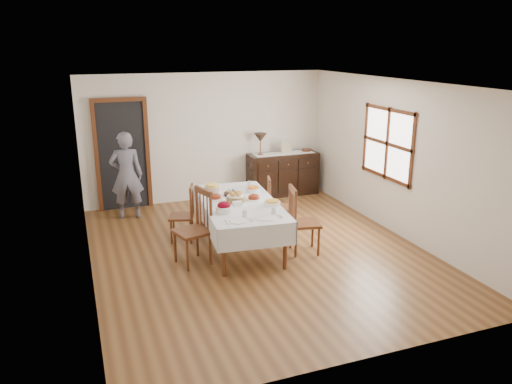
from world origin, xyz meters
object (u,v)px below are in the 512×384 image
object	(u,v)px
chair_right_far	(277,205)
chair_left_near	(195,227)
sideboard	(283,174)
dining_table	(239,207)
chair_left_far	(184,213)
table_lamp	(260,138)
chair_right_near	(301,220)
person	(126,172)

from	to	relation	value
chair_right_far	chair_left_near	bearing A→B (deg)	132.77
sideboard	chair_left_near	bearing A→B (deg)	-133.10
dining_table	chair_left_far	xyz separation A→B (m)	(-0.75, 0.60, -0.20)
chair_left_near	table_lamp	size ratio (longest dim) A/B	2.44
table_lamp	dining_table	bearing A→B (deg)	-117.63
sideboard	table_lamp	bearing A→B (deg)	179.36
chair_left_near	chair_left_far	distance (m)	0.92
chair_right_near	table_lamp	bearing A→B (deg)	2.79
chair_left_far	sideboard	size ratio (longest dim) A/B	0.62
chair_left_far	chair_right_near	xyz separation A→B (m)	(1.59, -1.11, 0.06)
chair_left_far	dining_table	bearing A→B (deg)	69.44
table_lamp	sideboard	bearing A→B (deg)	-0.64
chair_left_far	chair_right_far	size ratio (longest dim) A/B	0.98
person	dining_table	bearing A→B (deg)	132.16
chair_left_near	chair_right_near	xyz separation A→B (m)	(1.63, -0.20, -0.03)
sideboard	person	world-z (taller)	person
chair_right_far	table_lamp	size ratio (longest dim) A/B	2.09
chair_left_near	chair_right_near	size ratio (longest dim) A/B	1.06
sideboard	table_lamp	size ratio (longest dim) A/B	3.28
chair_left_far	table_lamp	size ratio (longest dim) A/B	2.04
chair_right_near	chair_right_far	world-z (taller)	chair_right_near
sideboard	person	distance (m)	3.34
chair_left_far	person	world-z (taller)	person
chair_right_far	chair_left_far	bearing A→B (deg)	101.93
sideboard	person	bearing A→B (deg)	-173.61
dining_table	chair_left_far	bearing A→B (deg)	146.69
chair_left_far	person	bearing A→B (deg)	-135.55
chair_right_near	sideboard	size ratio (longest dim) A/B	0.71
chair_right_near	table_lamp	distance (m)	3.10
chair_left_far	table_lamp	distance (m)	2.88
dining_table	chair_left_far	world-z (taller)	chair_left_far
chair_left_far	table_lamp	world-z (taller)	table_lamp
chair_left_near	chair_right_far	bearing A→B (deg)	99.76
sideboard	chair_right_near	bearing A→B (deg)	-108.12
chair_left_near	chair_right_near	world-z (taller)	chair_left_near
chair_right_far	table_lamp	xyz separation A→B (m)	(0.47, 2.01, 0.77)
chair_left_far	chair_left_near	bearing A→B (deg)	15.81
chair_right_far	person	size ratio (longest dim) A/B	0.55
chair_right_near	table_lamp	size ratio (longest dim) A/B	2.32
sideboard	person	xyz separation A→B (m)	(-3.30, -0.37, 0.42)
chair_left_near	chair_right_far	distance (m)	1.79
chair_left_near	chair_right_far	xyz separation A→B (m)	(1.61, 0.77, -0.08)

